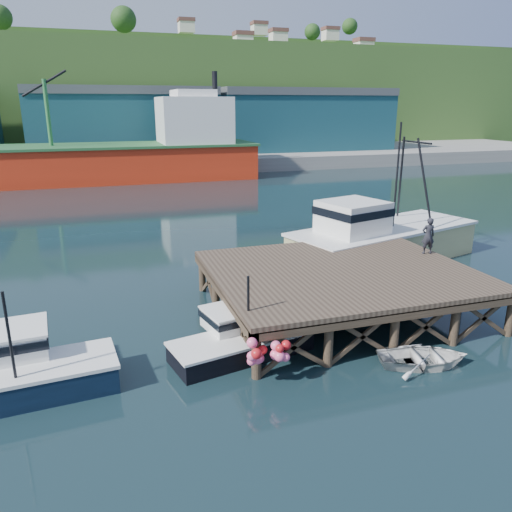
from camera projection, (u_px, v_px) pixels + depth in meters
name	position (u px, v px, depth m)	size (l,w,h in m)	color
ground	(229.00, 325.00, 22.53)	(300.00, 300.00, 0.00)	black
wharf	(342.00, 274.00, 23.40)	(12.00, 10.00, 2.62)	brown
far_quay	(125.00, 156.00, 85.99)	(160.00, 40.00, 2.00)	gray
warehouse_mid	(124.00, 124.00, 79.83)	(28.00, 16.00, 9.00)	#184251
warehouse_right	(298.00, 122.00, 88.62)	(30.00, 16.00, 9.00)	#184251
cargo_ship	(66.00, 156.00, 62.80)	(55.50, 10.00, 13.75)	red
hillside	(112.00, 98.00, 110.40)	(220.00, 50.00, 22.00)	#2D511E
boat_navy	(18.00, 371.00, 17.05)	(6.66, 3.79, 4.05)	#0E1C32
boat_black	(239.00, 338.00, 19.82)	(5.98, 4.96, 3.50)	black
trawler	(380.00, 234.00, 31.34)	(13.55, 7.89, 8.56)	#C1BD7D
dinghy	(423.00, 357.00, 18.94)	(2.44, 3.41, 0.71)	silver
dockworker	(428.00, 236.00, 25.64)	(0.70, 0.46, 1.91)	black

